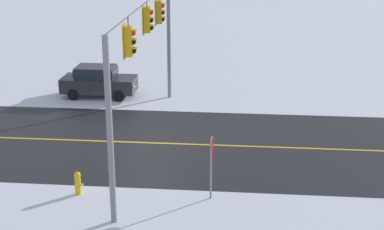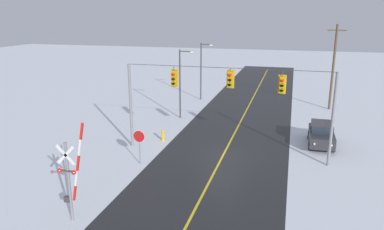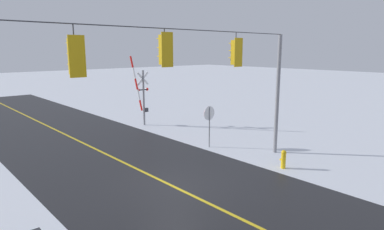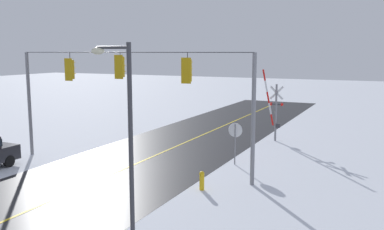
# 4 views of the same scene
# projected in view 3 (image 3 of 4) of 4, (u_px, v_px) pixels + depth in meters

# --- Properties ---
(ground_plane) EXTENTS (160.00, 160.00, 0.00)m
(ground_plane) POSITION_uv_depth(u_px,v_px,m) (173.00, 187.00, 13.58)
(ground_plane) COLOR silver
(signal_span) EXTENTS (14.20, 0.47, 6.22)m
(signal_span) POSITION_uv_depth(u_px,v_px,m) (170.00, 81.00, 12.73)
(signal_span) COLOR gray
(signal_span) RESTS_ON ground
(stop_sign) EXTENTS (0.80, 0.09, 2.35)m
(stop_sign) POSITION_uv_depth(u_px,v_px,m) (209.00, 117.00, 18.81)
(stop_sign) COLOR gray
(stop_sign) RESTS_ON ground
(railroad_crossing) EXTENTS (1.53, 0.31, 5.01)m
(railroad_crossing) POSITION_uv_depth(u_px,v_px,m) (142.00, 94.00, 24.23)
(railroad_crossing) COLOR gray
(railroad_crossing) RESTS_ON ground
(fire_hydrant) EXTENTS (0.24, 0.31, 0.88)m
(fire_hydrant) POSITION_uv_depth(u_px,v_px,m) (283.00, 159.00, 15.60)
(fire_hydrant) COLOR gold
(fire_hydrant) RESTS_ON ground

